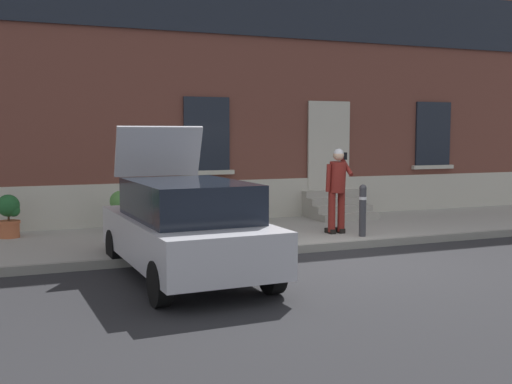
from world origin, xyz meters
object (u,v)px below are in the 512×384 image
at_px(hatchback_car_silver, 186,226).
at_px(planter_terracotta, 9,215).
at_px(bollard_far_left, 199,217).
at_px(planter_olive, 214,204).
at_px(bollard_near_person, 363,208).
at_px(planter_charcoal, 121,210).
at_px(person_on_phone, 337,185).
at_px(planter_cream, 257,203).

xyz_separation_m(hatchback_car_silver, planter_terracotta, (-2.48, 4.06, -0.19)).
relative_size(bollard_far_left, planter_olive, 1.22).
height_order(bollard_near_person, planter_terracotta, bollard_near_person).
relative_size(bollard_far_left, planter_charcoal, 1.22).
bearing_deg(planter_olive, bollard_far_left, -113.32).
relative_size(person_on_phone, planter_cream, 2.04).
bearing_deg(planter_cream, planter_terracotta, -179.41).
height_order(bollard_near_person, planter_olive, bollard_near_person).
bearing_deg(bollard_near_person, bollard_far_left, 180.00).
bearing_deg(bollard_near_person, planter_charcoal, 150.83).
xyz_separation_m(planter_terracotta, planter_olive, (4.38, 0.36, 0.00)).
relative_size(bollard_far_left, planter_terracotta, 1.22).
bearing_deg(planter_olive, planter_charcoal, -169.91).
bearing_deg(planter_olive, planter_cream, -17.72).
distance_m(planter_olive, planter_cream, 0.99).
xyz_separation_m(person_on_phone, planter_cream, (-0.94, 2.04, -0.55)).
bearing_deg(hatchback_car_silver, bollard_far_left, 66.68).
distance_m(hatchback_car_silver, planter_terracotta, 4.76).
bearing_deg(bollard_far_left, planter_terracotta, 141.84).
relative_size(bollard_near_person, person_on_phone, 0.60).
bearing_deg(hatchback_car_silver, planter_charcoal, 94.08).
xyz_separation_m(hatchback_car_silver, bollard_far_left, (0.68, 1.58, -0.09)).
height_order(bollard_near_person, person_on_phone, person_on_phone).
xyz_separation_m(bollard_far_left, planter_terracotta, (-3.16, 2.48, -0.11)).
height_order(hatchback_car_silver, bollard_far_left, hatchback_car_silver).
bearing_deg(person_on_phone, hatchback_car_silver, -151.79).
bearing_deg(planter_cream, planter_olive, 162.28).
bearing_deg(planter_charcoal, planter_olive, 10.09).
relative_size(hatchback_car_silver, planter_terracotta, 4.80).
bearing_deg(person_on_phone, planter_olive, 128.29).
distance_m(planter_charcoal, planter_olive, 2.22).
height_order(hatchback_car_silver, planter_olive, hatchback_car_silver).
distance_m(person_on_phone, planter_terracotta, 6.59).
xyz_separation_m(person_on_phone, planter_olive, (-1.88, 2.34, -0.55)).
bearing_deg(planter_terracotta, planter_charcoal, -0.91).
relative_size(planter_terracotta, planter_charcoal, 1.00).
relative_size(bollard_near_person, planter_terracotta, 1.22).
bearing_deg(planter_cream, planter_charcoal, -178.36).
distance_m(planter_terracotta, planter_olive, 4.40).
relative_size(planter_terracotta, planter_olive, 1.00).
relative_size(hatchback_car_silver, planter_olive, 4.80).
relative_size(person_on_phone, planter_terracotta, 2.04).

